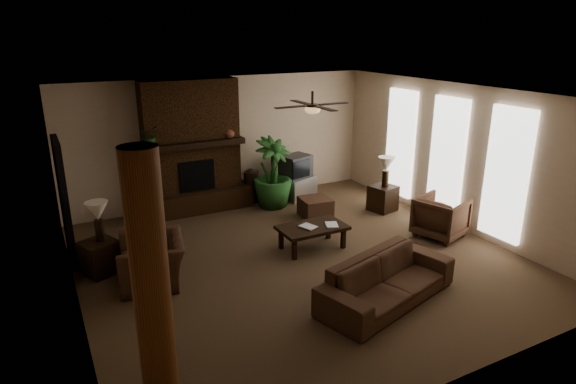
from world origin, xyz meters
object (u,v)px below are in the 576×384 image
armchair_right (441,215)px  floor_vase (251,183)px  lamp_left (98,214)px  tv_stand (298,187)px  log_column (152,289)px  coffee_table (312,229)px  ottoman (315,207)px  lamp_right (386,166)px  side_table_right (383,198)px  side_table_left (100,257)px  armchair_left (152,254)px  floor_plant (273,188)px  sofa (388,273)px

armchair_right → floor_vase: (-2.35, 3.53, 0.00)m
lamp_left → tv_stand: bearing=21.2°
log_column → floor_vase: log_column is taller
coffee_table → ottoman: (0.87, 1.34, -0.17)m
armchair_right → lamp_right: size_ratio=1.32×
side_table_right → log_column: bearing=-147.4°
side_table_left → log_column: bearing=-88.0°
log_column → lamp_left: log_column is taller
side_table_left → floor_vase: bearing=30.2°
floor_vase → tv_stand: bearing=-15.1°
coffee_table → ottoman: 1.61m
floor_vase → coffee_table: bearing=-91.6°
ottoman → tv_stand: 1.28m
armchair_right → lamp_left: lamp_left is taller
armchair_left → coffee_table: (2.82, -0.09, -0.11)m
log_column → lamp_right: bearing=32.3°
tv_stand → floor_plant: size_ratio=0.55×
tv_stand → floor_vase: floor_vase is taller
ottoman → lamp_right: (1.50, -0.39, 0.80)m
sofa → side_table_right: size_ratio=4.10×
ottoman → armchair_right: bearing=-52.1°
log_column → ottoman: 5.97m
sofa → armchair_left: bearing=127.3°
armchair_left → side_table_right: size_ratio=2.00×
lamp_right → tv_stand: bearing=126.9°
ottoman → floor_vase: (-0.79, 1.53, 0.23)m
armchair_left → floor_plant: (3.16, 2.23, -0.05)m
armchair_right → ottoman: 2.55m
side_table_left → lamp_left: (0.05, 0.03, 0.73)m
coffee_table → floor_vase: size_ratio=1.56×
coffee_table → side_table_right: (2.35, 0.98, -0.10)m
log_column → tv_stand: (4.51, 5.27, -1.15)m
side_table_left → side_table_right: bearing=2.0°
floor_vase → lamp_left: lamp_left is taller
coffee_table → side_table_right: side_table_right is taller
log_column → armchair_right: size_ratio=3.27×
ottoman → lamp_right: lamp_right is taller
log_column → coffee_table: 4.43m
armchair_right → coffee_table: 2.52m
armchair_left → floor_plant: bearing=137.1°
coffee_table → side_table_left: 3.59m
log_column → floor_vase: 6.61m
lamp_left → lamp_right: (5.81, 0.14, 0.00)m
armchair_left → sofa: bearing=65.0°
side_table_right → side_table_left: bearing=-178.0°
tv_stand → lamp_right: bearing=-75.0°
armchair_left → ottoman: (3.68, 1.25, -0.28)m
coffee_table → lamp_left: size_ratio=1.85×
armchair_left → lamp_right: size_ratio=1.69×
coffee_table → floor_plant: size_ratio=0.78×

